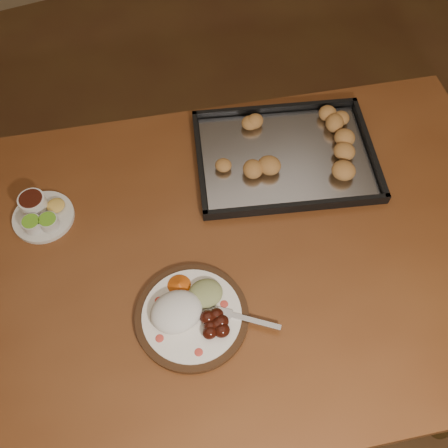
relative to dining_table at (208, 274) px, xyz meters
name	(u,v)px	position (x,y,z in m)	size (l,w,h in m)	color
ground	(222,278)	(0.15, 0.27, -0.65)	(4.00, 4.00, 0.00)	brown
dining_table	(208,274)	(0.00, 0.00, 0.00)	(1.65, 1.19, 0.75)	brown
dinner_plate	(190,313)	(-0.09, -0.12, 0.11)	(0.28, 0.24, 0.05)	#321C0E
condiment_saucer	(40,214)	(-0.32, 0.25, 0.11)	(0.14, 0.14, 0.05)	silver
baking_tray	(285,155)	(0.29, 0.18, 0.11)	(0.52, 0.44, 0.05)	black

